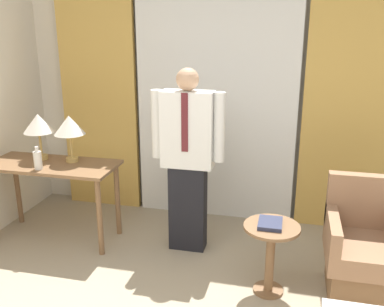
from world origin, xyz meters
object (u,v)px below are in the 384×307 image
object	(u,v)px
table_lamp_right	(69,126)
armchair	(361,253)
desk	(53,176)
book	(270,223)
person	(188,155)
side_table	(271,248)
table_lamp_left	(38,125)
bottle_near_edge	(38,160)

from	to	relation	value
table_lamp_right	armchair	size ratio (longest dim) A/B	0.50
desk	book	distance (m)	2.10
person	table_lamp_right	bearing A→B (deg)	-179.71
side_table	table_lamp_left	bearing A→B (deg)	166.68
table_lamp_right	book	size ratio (longest dim) A/B	2.00
table_lamp_left	bottle_near_edge	world-z (taller)	table_lamp_left
bottle_near_edge	side_table	distance (m)	2.16
bottle_near_edge	table_lamp_left	bearing A→B (deg)	116.21
table_lamp_left	person	world-z (taller)	person
book	bottle_near_edge	bearing A→B (deg)	173.05
person	armchair	world-z (taller)	person
bottle_near_edge	book	bearing A→B (deg)	-6.95
desk	table_lamp_right	xyz separation A→B (m)	(0.16, 0.10, 0.46)
desk	table_lamp_right	world-z (taller)	table_lamp_right
armchair	table_lamp_right	bearing A→B (deg)	171.94
table_lamp_left	bottle_near_edge	xyz separation A→B (m)	(0.13, -0.27, -0.25)
book	desk	bearing A→B (deg)	168.44
desk	bottle_near_edge	xyz separation A→B (m)	(-0.03, -0.17, 0.21)
desk	table_lamp_left	distance (m)	0.50
table_lamp_left	table_lamp_right	bearing A→B (deg)	0.00
table_lamp_left	table_lamp_right	distance (m)	0.32
table_lamp_left	armchair	bearing A→B (deg)	-7.18
desk	person	size ratio (longest dim) A/B	0.74
table_lamp_right	person	xyz separation A→B (m)	(1.13, 0.01, -0.20)
book	table_lamp_right	bearing A→B (deg)	164.59
bottle_near_edge	person	bearing A→B (deg)	11.75
person	side_table	size ratio (longest dim) A/B	2.92
desk	side_table	distance (m)	2.13
desk	side_table	size ratio (longest dim) A/B	2.15
table_lamp_left	side_table	distance (m)	2.40
desk	table_lamp_left	world-z (taller)	table_lamp_left
armchair	side_table	world-z (taller)	armchair
bottle_near_edge	table_lamp_right	bearing A→B (deg)	54.87
side_table	bottle_near_edge	bearing A→B (deg)	172.94
person	desk	bearing A→B (deg)	-175.22
desk	bottle_near_edge	distance (m)	0.27
desk	armchair	distance (m)	2.78
person	book	bearing A→B (deg)	-34.54
armchair	book	size ratio (longest dim) A/B	4.04
desk	person	xyz separation A→B (m)	(1.29, 0.11, 0.26)
bottle_near_edge	side_table	xyz separation A→B (m)	(2.10, -0.26, -0.46)
table_lamp_left	person	distance (m)	1.46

